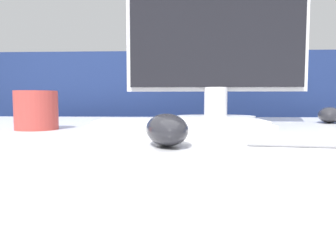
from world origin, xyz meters
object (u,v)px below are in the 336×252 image
object	(u,v)px
computer_mouse_near	(167,130)
mug	(36,110)
keyboard	(180,126)
computer_mouse_far	(330,115)
monitor	(216,37)

from	to	relation	value
computer_mouse_near	mug	xyz separation A→B (m)	(-0.31, 0.24, 0.02)
computer_mouse_near	mug	distance (m)	0.39
computer_mouse_near	keyboard	size ratio (longest dim) A/B	0.33
keyboard	computer_mouse_far	bearing A→B (deg)	30.29
computer_mouse_near	computer_mouse_far	xyz separation A→B (m)	(0.45, 0.50, -0.00)
computer_mouse_far	keyboard	bearing A→B (deg)	-123.23
computer_mouse_far	mug	size ratio (longest dim) A/B	1.46
monitor	computer_mouse_far	bearing A→B (deg)	1.73
keyboard	monitor	xyz separation A→B (m)	(0.10, 0.26, 0.24)
monitor	mug	xyz separation A→B (m)	(-0.43, -0.24, -0.20)
monitor	mug	size ratio (longest dim) A/B	5.48
keyboard	computer_mouse_far	size ratio (longest dim) A/B	2.79
keyboard	computer_mouse_far	distance (m)	0.51
computer_mouse_near	keyboard	xyz separation A→B (m)	(0.02, 0.23, -0.01)
keyboard	monitor	world-z (taller)	monitor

